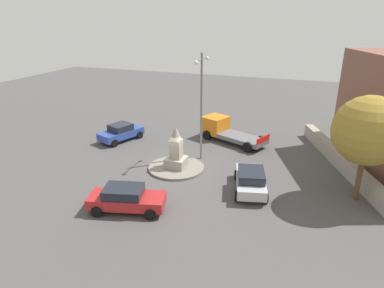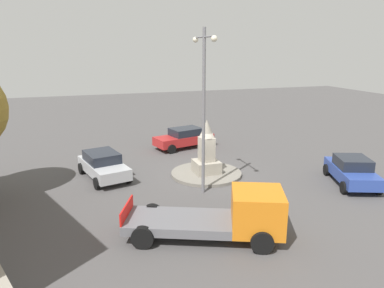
{
  "view_description": "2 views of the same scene",
  "coord_description": "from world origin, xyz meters",
  "px_view_note": "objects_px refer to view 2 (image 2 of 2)",
  "views": [
    {
      "loc": [
        -20.4,
        -8.58,
        10.5
      ],
      "look_at": [
        0.88,
        -0.9,
        1.72
      ],
      "focal_mm": 31.29,
      "sensor_mm": 36.0,
      "label": 1
    },
    {
      "loc": [
        18.66,
        -7.12,
        7.13
      ],
      "look_at": [
        -0.07,
        -0.85,
        1.9
      ],
      "focal_mm": 34.2,
      "sensor_mm": 36.0,
      "label": 2
    }
  ],
  "objects_px": {
    "car_red_parked_right": "(184,138)",
    "car_silver_parked_left": "(103,165)",
    "streetlamp": "(204,98)",
    "truck_orange_passing": "(227,216)",
    "monument": "(207,152)",
    "car_blue_far_side": "(352,171)"
  },
  "relations": [
    {
      "from": "car_silver_parked_left",
      "to": "truck_orange_passing",
      "type": "xyz_separation_m",
      "value": [
        8.41,
        3.87,
        0.17
      ]
    },
    {
      "from": "monument",
      "to": "car_blue_far_side",
      "type": "bearing_deg",
      "value": 60.96
    },
    {
      "from": "car_red_parked_right",
      "to": "truck_orange_passing",
      "type": "relative_size",
      "value": 0.73
    },
    {
      "from": "car_silver_parked_left",
      "to": "car_red_parked_right",
      "type": "height_order",
      "value": "car_silver_parked_left"
    },
    {
      "from": "car_blue_far_side",
      "to": "car_red_parked_right",
      "type": "xyz_separation_m",
      "value": [
        -9.9,
        -6.3,
        0.0
      ]
    },
    {
      "from": "streetlamp",
      "to": "car_silver_parked_left",
      "type": "bearing_deg",
      "value": -129.66
    },
    {
      "from": "car_red_parked_right",
      "to": "car_silver_parked_left",
      "type": "bearing_deg",
      "value": -53.05
    },
    {
      "from": "streetlamp",
      "to": "car_red_parked_right",
      "type": "distance_m",
      "value": 9.53
    },
    {
      "from": "streetlamp",
      "to": "truck_orange_passing",
      "type": "distance_m",
      "value": 6.06
    },
    {
      "from": "monument",
      "to": "streetlamp",
      "type": "xyz_separation_m",
      "value": [
        2.39,
        -1.08,
        3.41
      ]
    },
    {
      "from": "car_blue_far_side",
      "to": "car_red_parked_right",
      "type": "bearing_deg",
      "value": -147.52
    },
    {
      "from": "monument",
      "to": "car_blue_far_side",
      "type": "distance_m",
      "value": 7.88
    },
    {
      "from": "streetlamp",
      "to": "car_blue_far_side",
      "type": "distance_m",
      "value": 9.03
    },
    {
      "from": "monument",
      "to": "car_red_parked_right",
      "type": "relative_size",
      "value": 0.67
    },
    {
      "from": "truck_orange_passing",
      "to": "car_red_parked_right",
      "type": "bearing_deg",
      "value": 169.78
    },
    {
      "from": "streetlamp",
      "to": "truck_orange_passing",
      "type": "bearing_deg",
      "value": -8.73
    },
    {
      "from": "car_blue_far_side",
      "to": "truck_orange_passing",
      "type": "height_order",
      "value": "truck_orange_passing"
    },
    {
      "from": "monument",
      "to": "car_blue_far_side",
      "type": "relative_size",
      "value": 0.71
    },
    {
      "from": "car_blue_far_side",
      "to": "truck_orange_passing",
      "type": "distance_m",
      "value": 9.24
    },
    {
      "from": "car_silver_parked_left",
      "to": "streetlamp",
      "type": "bearing_deg",
      "value": 50.34
    },
    {
      "from": "monument",
      "to": "streetlamp",
      "type": "height_order",
      "value": "streetlamp"
    },
    {
      "from": "streetlamp",
      "to": "car_silver_parked_left",
      "type": "height_order",
      "value": "streetlamp"
    }
  ]
}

